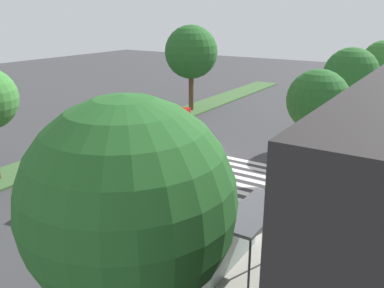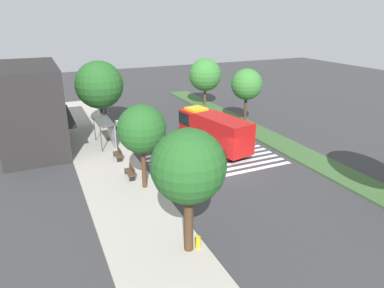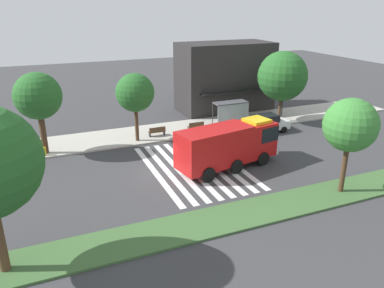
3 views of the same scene
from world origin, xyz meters
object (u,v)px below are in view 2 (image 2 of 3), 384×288
at_px(parked_car_mid, 129,127).
at_px(sidewalk_tree_east, 99,85).
at_px(bus_stop_shelter, 108,127).
at_px(sidewalk_tree_west, 188,167).
at_px(median_tree_center, 205,75).
at_px(sidewalk_tree_center, 142,129).
at_px(median_tree_west, 247,84).
at_px(street_lamp, 104,99).
at_px(fire_hydrant, 198,242).
at_px(fire_truck, 212,129).
at_px(bench_near_shelter, 118,154).
at_px(bench_west_of_shelter, 130,172).

height_order(parked_car_mid, sidewalk_tree_east, sidewalk_tree_east).
relative_size(bus_stop_shelter, sidewalk_tree_west, 0.51).
distance_m(bus_stop_shelter, sidewalk_tree_west, 18.37).
bearing_deg(parked_car_mid, median_tree_center, -59.05).
bearing_deg(bus_stop_shelter, sidewalk_tree_center, -177.10).
bearing_deg(sidewalk_tree_center, median_tree_west, -56.27).
relative_size(sidewalk_tree_west, median_tree_west, 1.07).
relative_size(street_lamp, fire_hydrant, 7.78).
height_order(fire_truck, bench_near_shelter, fire_truck).
xyz_separation_m(sidewalk_tree_east, median_tree_west, (-5.56, -15.07, -0.19)).
xyz_separation_m(fire_truck, bench_near_shelter, (0.93, 8.81, -1.36)).
height_order(fire_truck, sidewalk_tree_west, sidewalk_tree_west).
bearing_deg(fire_truck, bench_west_of_shelter, 98.74).
bearing_deg(bench_west_of_shelter, bench_near_shelter, 0.00).
bearing_deg(bus_stop_shelter, fire_truck, -119.19).
height_order(median_tree_center, fire_hydrant, median_tree_center).
bearing_deg(median_tree_west, parked_car_mid, 79.48).
distance_m(fire_truck, parked_car_mid, 9.55).
bearing_deg(fire_truck, street_lamp, 26.52).
bearing_deg(street_lamp, median_tree_center, -71.96).
relative_size(bench_west_of_shelter, sidewalk_tree_center, 0.26).
bearing_deg(fire_hydrant, bench_west_of_shelter, 5.65).
relative_size(bench_near_shelter, median_tree_west, 0.25).
bearing_deg(median_tree_west, fire_truck, 125.80).
bearing_deg(sidewalk_tree_west, median_tree_west, -39.87).
bearing_deg(parked_car_mid, sidewalk_tree_west, 173.23).
height_order(bench_near_shelter, sidewalk_tree_west, sidewalk_tree_west).
bearing_deg(parked_car_mid, median_tree_west, -101.15).
distance_m(bench_west_of_shelter, median_tree_west, 18.00).
bearing_deg(parked_car_mid, street_lamp, 29.26).
bearing_deg(sidewalk_tree_west, median_tree_center, -28.00).
relative_size(median_tree_center, fire_hydrant, 9.11).
bearing_deg(median_tree_center, fire_truck, 155.99).
xyz_separation_m(parked_car_mid, median_tree_west, (-2.39, -12.87, 3.89)).
height_order(fire_truck, parked_car_mid, fire_truck).
bearing_deg(sidewalk_tree_west, sidewalk_tree_east, 0.00).
bearing_deg(sidewalk_tree_west, street_lamp, -0.97).
height_order(fire_truck, street_lamp, street_lamp).
height_order(fire_truck, sidewalk_tree_east, sidewalk_tree_east).
bearing_deg(fire_hydrant, bus_stop_shelter, 3.18).
height_order(bench_near_shelter, median_tree_west, median_tree_west).
bearing_deg(sidewalk_tree_center, bus_stop_shelter, 2.90).
height_order(sidewalk_tree_west, sidewalk_tree_center, sidewalk_tree_west).
distance_m(bench_near_shelter, sidewalk_tree_west, 14.78).
distance_m(bus_stop_shelter, bench_near_shelter, 4.20).
height_order(parked_car_mid, street_lamp, street_lamp).
height_order(bench_west_of_shelter, median_tree_center, median_tree_center).
bearing_deg(street_lamp, bench_near_shelter, 174.54).
relative_size(parked_car_mid, street_lamp, 0.84).
bearing_deg(fire_hydrant, median_tree_center, -27.10).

